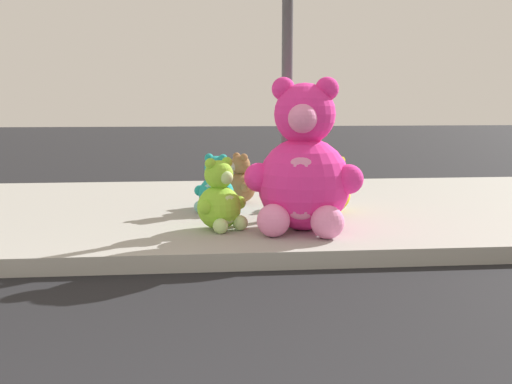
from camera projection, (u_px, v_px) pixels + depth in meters
The scene contains 8 objects.
sidewalk at pixel (190, 213), 6.94m from camera, with size 28.00×4.40×0.15m, color #9E9B93.
sign_pole at pixel (287, 50), 5.98m from camera, with size 0.56×0.11×3.20m.
plush_pink_large at pixel (304, 170), 5.57m from camera, with size 1.07×1.00×1.42m.
plush_teal at pixel (215, 189), 6.57m from camera, with size 0.44×0.46×0.63m.
plush_yellow at pixel (333, 190), 6.57m from camera, with size 0.46×0.42×0.60m.
plush_brown at pixel (239, 183), 7.13m from camera, with size 0.43×0.42×0.59m.
plush_lime at pixel (220, 201), 5.65m from camera, with size 0.47×0.49×0.68m.
plush_lavender at pixel (314, 184), 7.06m from camera, with size 0.41×0.41×0.58m.
Camera 1 is at (0.09, -1.66, 1.36)m, focal length 42.38 mm.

